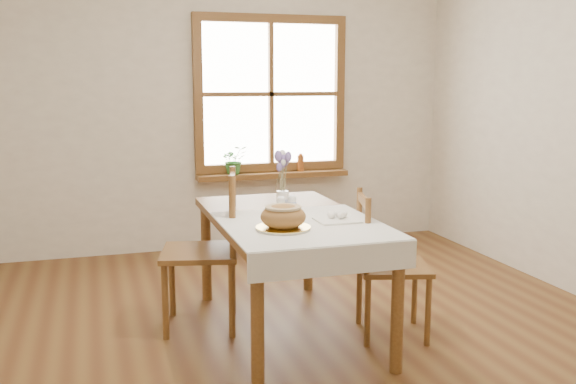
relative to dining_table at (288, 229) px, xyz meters
name	(u,v)px	position (x,y,z in m)	size (l,w,h in m)	color
ground	(303,349)	(0.00, -0.30, -0.66)	(5.00, 5.00, 0.00)	brown
room_walls	(304,57)	(0.00, -0.30, 1.04)	(4.60, 5.10, 2.65)	white
window	(271,94)	(0.50, 2.17, 0.79)	(1.46, 0.08, 1.46)	brown
window_sill	(273,175)	(0.50, 2.10, 0.03)	(1.46, 0.20, 0.05)	brown
dining_table	(288,229)	(0.00, 0.00, 0.00)	(0.90, 1.60, 0.75)	brown
table_linen	(304,225)	(0.00, -0.30, 0.09)	(0.91, 0.99, 0.01)	silver
chair_left	(200,250)	(-0.52, 0.25, -0.16)	(0.48, 0.50, 1.02)	brown
chair_right	(393,264)	(0.61, -0.25, -0.21)	(0.42, 0.44, 0.91)	brown
bread_plate	(283,228)	(-0.15, -0.39, 0.10)	(0.30, 0.30, 0.02)	white
bread_loaf	(283,214)	(-0.15, -0.39, 0.18)	(0.25, 0.25, 0.14)	#A47A3A
egg_napkin	(337,220)	(0.22, -0.27, 0.10)	(0.25, 0.21, 0.01)	silver
eggs	(337,216)	(0.22, -0.27, 0.13)	(0.19, 0.17, 0.04)	white
salt_shaker	(281,204)	(-0.03, 0.06, 0.15)	(0.06, 0.06, 0.11)	white
pepper_shaker	(292,203)	(0.05, 0.08, 0.15)	(0.06, 0.06, 0.11)	white
flower_vase	(282,199)	(0.06, 0.33, 0.13)	(0.08, 0.08, 0.09)	white
lavender_bouquet	(282,172)	(0.06, 0.33, 0.31)	(0.14, 0.14, 0.27)	#655292
potted_plant	(234,163)	(0.12, 2.10, 0.15)	(0.24, 0.26, 0.21)	#32702D
amber_bottle	(301,162)	(0.78, 2.10, 0.14)	(0.06, 0.06, 0.17)	#9F501D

